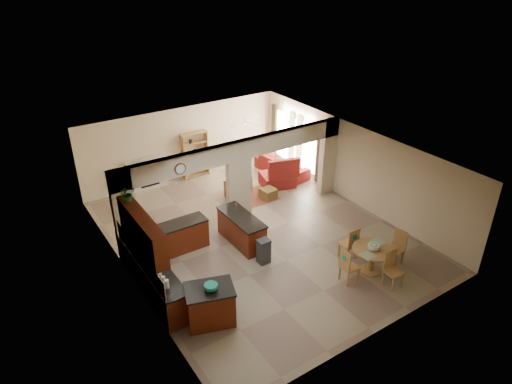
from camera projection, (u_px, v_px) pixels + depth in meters
floor at (256, 234)px, 14.28m from camera, size 10.00×10.00×0.00m
ceiling at (256, 152)px, 12.97m from camera, size 10.00×10.00×0.00m
wall_back at (184, 143)px, 17.32m from camera, size 8.00×0.00×8.00m
wall_front at (382, 286)px, 9.94m from camera, size 8.00×0.00×8.00m
wall_left at (126, 236)px, 11.68m from camera, size 0.00×10.00×10.00m
wall_right at (354, 165)px, 15.58m from camera, size 0.00×10.00×10.00m
partition_left_pier at (125, 216)px, 12.57m from camera, size 0.60×0.25×2.80m
partition_center_pier at (239, 191)px, 14.51m from camera, size 0.80×0.25×2.20m
partition_right_pier at (328, 157)px, 16.17m from camera, size 0.60×0.25×2.80m
partition_header at (238, 150)px, 13.85m from camera, size 8.00×0.25×0.60m
kitchen_counter at (161, 261)px, 12.30m from camera, size 2.52×3.29×1.48m
upper_cabinets at (142, 231)px, 10.94m from camera, size 0.35×2.40×0.90m
peninsula at (242, 229)px, 13.70m from camera, size 0.70×1.85×0.91m
wall_clock at (180, 169)px, 12.79m from camera, size 0.34×0.03×0.34m
rug at (252, 197)px, 16.42m from camera, size 1.60×1.30×0.01m
fireplace at (148, 173)px, 16.78m from camera, size 1.60×0.35×1.20m
shelving_unit at (195, 155)px, 17.59m from camera, size 1.00×0.32×1.80m
window_a at (310, 149)px, 17.35m from camera, size 0.02×0.90×1.90m
window_b at (283, 135)px, 18.61m from camera, size 0.02×0.90×1.90m
glazed_door at (296, 145)px, 18.05m from camera, size 0.02×0.70×2.10m
drape_a_left at (319, 154)px, 16.89m from camera, size 0.10×0.28×2.30m
drape_a_right at (299, 144)px, 17.77m from camera, size 0.10×0.28×2.30m
drape_b_left at (292, 140)px, 18.14m from camera, size 0.10×0.28×2.30m
drape_b_right at (274, 131)px, 19.03m from camera, size 0.10×0.28×2.30m
ceiling_fan at (245, 121)px, 16.03m from camera, size 1.00×1.00×0.10m
kitchen_island at (210, 305)px, 10.72m from camera, size 1.33×1.13×0.98m
teal_bowl at (211, 287)px, 10.42m from camera, size 0.32×0.32×0.15m
trash_can at (264, 252)px, 12.85m from camera, size 0.33×0.28×0.69m
dining_table at (372, 256)px, 12.42m from camera, size 1.11×1.11×0.75m
fruit_bowl at (374, 247)px, 12.23m from camera, size 0.31×0.31×0.16m
sofa at (282, 165)px, 18.06m from camera, size 2.44×1.17×0.69m
chaise at (277, 179)px, 17.19m from camera, size 1.41×1.26×0.48m
armchair at (238, 187)px, 16.37m from camera, size 1.06×1.07×0.72m
ottoman at (268, 193)px, 16.31m from camera, size 0.55×0.55×0.36m
plant at (127, 194)px, 11.20m from camera, size 0.42×0.37×0.42m
chair_north at (351, 242)px, 12.91m from camera, size 0.43×0.44×1.02m
chair_east at (397, 246)px, 12.77m from camera, size 0.47×0.47×1.02m
chair_south at (392, 267)px, 11.90m from camera, size 0.43×0.44×1.02m
chair_west at (347, 265)px, 11.99m from camera, size 0.45×0.45×1.02m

